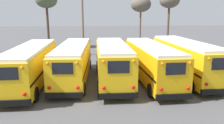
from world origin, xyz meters
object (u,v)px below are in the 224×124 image
(bare_tree_1, at_px, (169,1))
(bare_tree_2, at_px, (46,1))
(school_bus_0, at_px, (31,64))
(utility_pole, at_px, (83,18))
(bare_tree_0, at_px, (141,5))
(school_bus_3, at_px, (151,61))
(school_bus_4, at_px, (185,58))
(school_bus_2, at_px, (112,61))
(school_bus_1, at_px, (73,61))

(bare_tree_1, relative_size, bare_tree_2, 0.97)
(school_bus_0, height_order, utility_pole, utility_pole)
(utility_pole, relative_size, bare_tree_0, 1.16)
(school_bus_3, height_order, school_bus_4, school_bus_4)
(school_bus_4, relative_size, utility_pole, 1.12)
(bare_tree_1, bearing_deg, bare_tree_0, 150.01)
(school_bus_4, height_order, bare_tree_0, bare_tree_0)
(bare_tree_1, bearing_deg, school_bus_0, -135.76)
(school_bus_2, bearing_deg, school_bus_4, 7.17)
(school_bus_1, distance_m, school_bus_2, 3.36)
(bare_tree_0, bearing_deg, school_bus_4, -89.35)
(bare_tree_0, bearing_deg, utility_pole, -145.37)
(bare_tree_2, bearing_deg, utility_pole, -47.62)
(school_bus_4, bearing_deg, bare_tree_1, 76.41)
(school_bus_0, relative_size, bare_tree_1, 1.21)
(school_bus_2, xyz_separation_m, school_bus_4, (6.46, 0.81, 0.00))
(school_bus_4, bearing_deg, utility_pole, 129.38)
(school_bus_0, bearing_deg, school_bus_4, 3.62)
(bare_tree_0, bearing_deg, school_bus_1, -118.41)
(school_bus_4, xyz_separation_m, bare_tree_0, (-0.20, 17.66, 5.14))
(school_bus_2, xyz_separation_m, bare_tree_1, (10.19, 16.21, 5.60))
(school_bus_3, relative_size, bare_tree_0, 1.27)
(bare_tree_2, bearing_deg, bare_tree_0, -0.17)
(bare_tree_1, bearing_deg, utility_pole, -162.80)
(school_bus_3, relative_size, bare_tree_1, 1.20)
(school_bus_0, distance_m, school_bus_3, 9.70)
(school_bus_4, bearing_deg, school_bus_1, 179.42)
(school_bus_1, bearing_deg, bare_tree_1, 48.75)
(school_bus_3, height_order, bare_tree_1, bare_tree_1)
(bare_tree_0, relative_size, bare_tree_2, 0.93)
(bare_tree_1, bearing_deg, school_bus_2, -122.14)
(school_bus_3, bearing_deg, bare_tree_1, 66.62)
(school_bus_0, xyz_separation_m, school_bus_4, (12.93, 0.82, 0.08))
(school_bus_3, bearing_deg, school_bus_4, 12.03)
(bare_tree_0, xyz_separation_m, bare_tree_1, (3.92, -2.26, 0.45))
(school_bus_4, height_order, bare_tree_1, bare_tree_1)
(school_bus_3, height_order, bare_tree_2, bare_tree_2)
(school_bus_3, xyz_separation_m, bare_tree_1, (6.95, 16.09, 5.66))
(utility_pole, bearing_deg, school_bus_4, -50.62)
(utility_pole, relative_size, bare_tree_1, 1.10)
(school_bus_2, height_order, school_bus_4, school_bus_4)
(school_bus_0, height_order, bare_tree_0, bare_tree_0)
(school_bus_1, height_order, school_bus_4, school_bus_4)
(school_bus_4, bearing_deg, school_bus_2, -172.83)
(school_bus_4, bearing_deg, school_bus_3, -167.97)
(school_bus_1, xyz_separation_m, bare_tree_1, (13.42, 15.30, 5.70))
(school_bus_2, bearing_deg, school_bus_3, 2.21)
(bare_tree_1, xyz_separation_m, bare_tree_2, (-18.84, 2.31, 0.10))
(school_bus_0, xyz_separation_m, bare_tree_0, (12.73, 18.48, 5.22))
(school_bus_0, relative_size, school_bus_2, 1.11)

